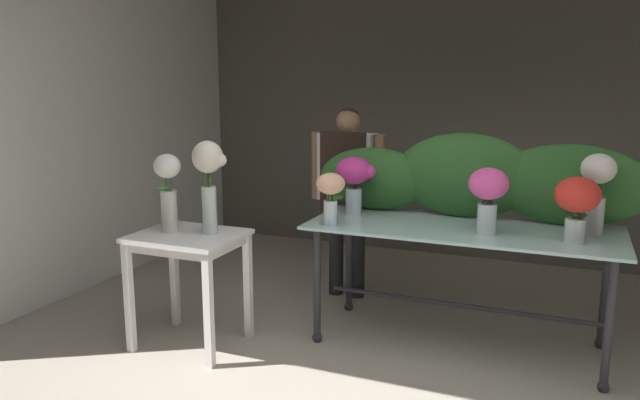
{
  "coord_description": "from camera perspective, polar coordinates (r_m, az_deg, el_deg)",
  "views": [
    {
      "loc": [
        1.0,
        -2.38,
        1.8
      ],
      "look_at": [
        -0.56,
        1.38,
        0.99
      ],
      "focal_mm": 34.54,
      "sensor_mm": 36.0,
      "label": 1
    }
  ],
  "objects": [
    {
      "name": "ground_plane",
      "position": [
        4.79,
        8.95,
        -11.01
      ],
      "size": [
        8.54,
        8.54,
        0.0
      ],
      "primitive_type": "plane",
      "color": "#9E9384"
    },
    {
      "name": "wall_back",
      "position": [
        6.35,
        13.56,
        8.0
      ],
      "size": [
        5.78,
        0.12,
        2.95
      ],
      "primitive_type": "cube",
      "color": "#5B564C",
      "rests_on": "ground"
    },
    {
      "name": "wall_left",
      "position": [
        5.82,
        -19.64,
        7.4
      ],
      "size": [
        0.12,
        4.0,
        2.95
      ],
      "primitive_type": "cube",
      "color": "silver",
      "rests_on": "ground"
    },
    {
      "name": "display_table_glass",
      "position": [
        4.21,
        12.96,
        -4.12
      ],
      "size": [
        2.02,
        0.84,
        0.84
      ],
      "color": "#A8D1CB",
      "rests_on": "ground"
    },
    {
      "name": "side_table_white",
      "position": [
        4.22,
        -12.1,
        -4.55
      ],
      "size": [
        0.7,
        0.58,
        0.78
      ],
      "color": "white",
      "rests_on": "ground"
    },
    {
      "name": "florist",
      "position": [
        5.02,
        2.54,
        1.69
      ],
      "size": [
        0.63,
        0.24,
        1.56
      ],
      "color": "#232328",
      "rests_on": "ground"
    },
    {
      "name": "foliage_backdrop",
      "position": [
        4.42,
        13.9,
        1.86
      ],
      "size": [
        2.29,
        0.24,
        0.59
      ],
      "color": "#2D6028",
      "rests_on": "display_table_glass"
    },
    {
      "name": "vase_scarlet_snapdragons",
      "position": [
        3.94,
        22.72,
        -0.05
      ],
      "size": [
        0.26,
        0.26,
        0.4
      ],
      "color": "silver",
      "rests_on": "display_table_glass"
    },
    {
      "name": "vase_fuchsia_ranunculus",
      "position": [
        3.97,
        15.37,
        0.69
      ],
      "size": [
        0.25,
        0.25,
        0.42
      ],
      "color": "silver",
      "rests_on": "display_table_glass"
    },
    {
      "name": "vase_magenta_roses",
      "position": [
        4.36,
        3.22,
        2.09
      ],
      "size": [
        0.28,
        0.26,
        0.42
      ],
      "color": "silver",
      "rests_on": "display_table_glass"
    },
    {
      "name": "vase_ivory_tulips",
      "position": [
        4.19,
        24.34,
        1.29
      ],
      "size": [
        0.21,
        0.21,
        0.51
      ],
      "color": "silver",
      "rests_on": "display_table_glass"
    },
    {
      "name": "vase_peach_stock",
      "position": [
        4.06,
        0.98,
        0.72
      ],
      "size": [
        0.19,
        0.19,
        0.35
      ],
      "color": "silver",
      "rests_on": "display_table_glass"
    },
    {
      "name": "vase_white_roses_tall",
      "position": [
        4.21,
        -13.89,
        0.95
      ],
      "size": [
        0.18,
        0.18,
        0.53
      ],
      "color": "silver",
      "rests_on": "side_table_white"
    },
    {
      "name": "vase_cream_lisianthus_tall",
      "position": [
        4.08,
        -10.27,
        2.28
      ],
      "size": [
        0.23,
        0.2,
        0.62
      ],
      "color": "silver",
      "rests_on": "side_table_white"
    }
  ]
}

